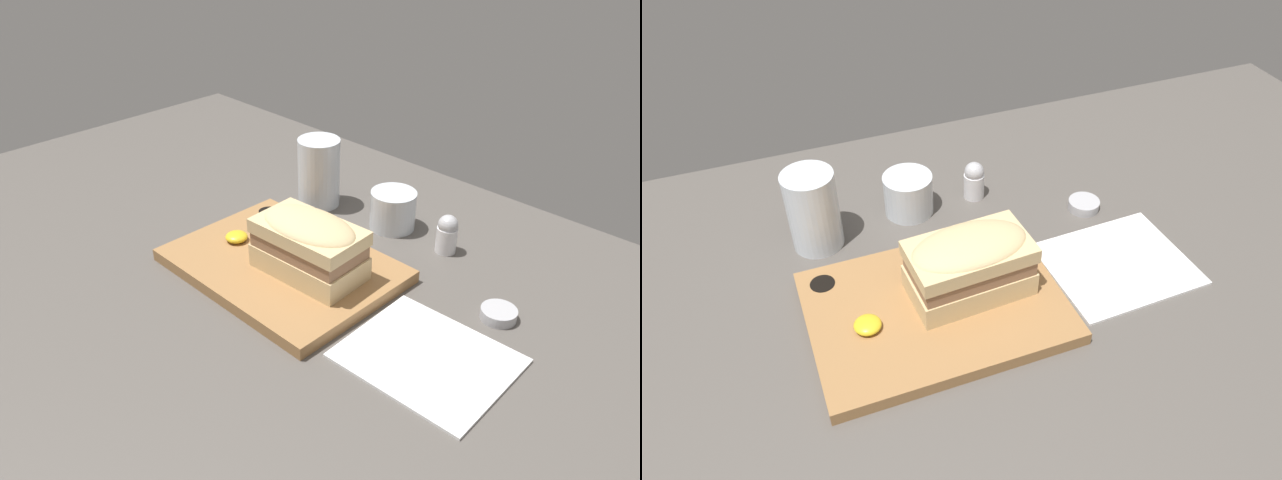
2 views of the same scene
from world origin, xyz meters
TOP-DOWN VIEW (x-y plane):
  - dining_table at (0.00, 0.00)cm, footprint 169.02×96.95cm
  - serving_board at (-7.46, 2.16)cm, footprint 33.48×24.56cm
  - sandwich at (-2.23, 2.79)cm, footprint 16.50×10.05cm
  - mustard_dollop at (-16.85, 0.84)cm, footprint 3.57×3.57cm
  - water_glass at (-19.20, 21.93)cm, footprint 7.61×7.61cm
  - wine_glass at (-4.06, 24.54)cm, footprint 7.81×7.81cm
  - napkin at (20.51, 1.41)cm, footprint 20.64×17.86cm
  - salt_shaker at (7.09, 24.42)cm, footprint 3.38×3.38cm
  - condiment_dish at (22.45, 14.98)cm, footprint 5.00×5.00cm

SIDE VIEW (x-z plane):
  - dining_table at x=0.00cm, z-range 0.00..2.00cm
  - napkin at x=20.51cm, z-range 2.00..2.40cm
  - condiment_dish at x=22.45cm, z-range 2.00..3.55cm
  - serving_board at x=-7.46cm, z-range 1.98..3.97cm
  - mustard_dollop at x=-16.85cm, z-range 3.94..5.37cm
  - wine_glass at x=-4.06cm, z-range 1.65..8.28cm
  - salt_shaker at x=7.09cm, z-range 2.01..8.51cm
  - water_glass at x=-19.20cm, z-range 1.16..13.66cm
  - sandwich at x=-2.23cm, z-range 4.29..13.58cm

